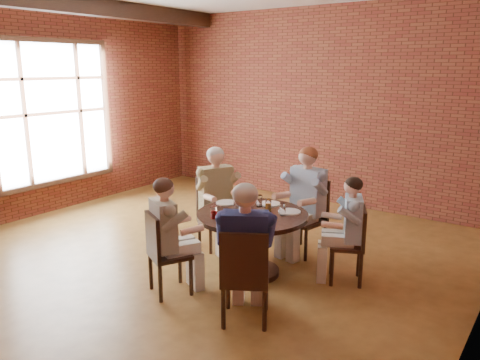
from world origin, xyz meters
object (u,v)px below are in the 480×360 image
Objects in this scene: chair_d at (163,251)px; chair_e at (245,274)px; diner_d at (169,237)px; diner_e at (245,253)px; chair_a at (353,242)px; diner_a at (347,230)px; chair_c at (215,208)px; dining_table at (252,231)px; smartphone at (252,229)px; diner_c at (217,198)px; chair_b at (309,213)px; diner_b at (305,201)px.

chair_e is (1.06, 0.00, 0.02)m from chair_d.
diner_d is 0.98m from diner_e.
chair_a is 0.15m from diner_a.
diner_a is 1.35× the size of chair_d.
chair_d is at bearing -135.45° from chair_c.
dining_table is at bearing -90.00° from chair_d.
diner_e is 0.50m from smartphone.
diner_a is 1.83m from diner_c.
diner_a is at bearing -138.97° from diner_e.
dining_table is 10.09× the size of smartphone.
diner_e reaches higher than smartphone.
chair_b is at bearing -148.06° from chair_a.
diner_d is at bearing -116.91° from dining_table.
diner_e is at bearing -148.71° from chair_d.
diner_b is 1.15m from diner_c.
diner_c is 2.01m from chair_e.
diner_c is at bearing -48.24° from chair_d.
diner_a is 1.97m from diner_d.
diner_a is at bearing 25.37° from dining_table.
chair_d is at bearing -160.18° from smartphone.
diner_a is at bearing -25.37° from chair_b.
diner_e is at bearing -68.40° from diner_b.
dining_table is at bearing -90.00° from diner_c.
diner_a is 1.42m from diner_e.
dining_table is 1.04m from diner_e.
diner_a is 0.89× the size of diner_e.
diner_b reaches higher than chair_a.
smartphone is (1.16, -0.89, 0.07)m from diner_c.
diner_e is at bearing -43.70° from diner_a.
chair_e is at bearing -41.07° from diner_a.
chair_a is 0.72× the size of diner_a.
diner_c is at bearing 152.80° from dining_table.
chair_c is at bearing -73.69° from diner_e.
diner_b is 1.39m from smartphone.
chair_b is 2.03m from diner_d.
diner_c reaches higher than chair_c.
smartphone is (-0.27, 0.51, 0.24)m from chair_e.
chair_a is 0.90× the size of chair_b.
smartphone is (0.30, -0.45, 0.23)m from dining_table.
diner_b is 2.02m from chair_d.
smartphone is (-0.73, -0.94, 0.27)m from chair_a.
chair_c reaches higher than chair_d.
dining_table is at bearing -90.00° from diner_b.
diner_d reaches higher than chair_c.
diner_d is at bearing -34.48° from chair_e.
chair_b is 0.70× the size of diner_b.
chair_b is at bearing 90.00° from diner_b.
diner_e reaches higher than chair_c.
diner_c is 1.92m from diner_e.
chair_d is 0.66× the size of diner_e.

